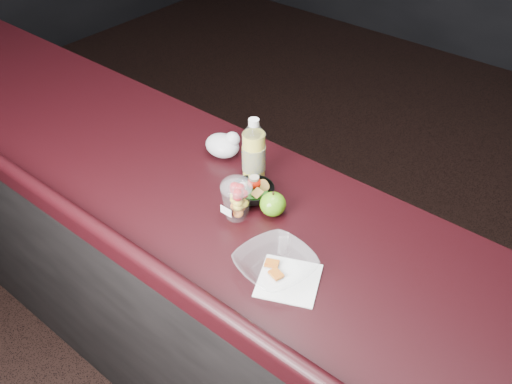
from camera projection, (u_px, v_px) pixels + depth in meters
counter at (236, 310)px, 2.10m from camera, size 4.06×0.71×1.02m
lemonade_bottle at (254, 156)px, 1.82m from camera, size 0.08×0.08×0.23m
fruit_cup at (237, 197)px, 1.69m from camera, size 0.10×0.10×0.14m
green_apple at (273, 204)px, 1.72m from camera, size 0.08×0.08×0.08m
plastic_bag at (224, 145)px, 1.97m from camera, size 0.13×0.10×0.09m
snack_bowl at (253, 191)px, 1.79m from camera, size 0.17×0.17×0.07m
takeout_bowl at (275, 265)px, 1.54m from camera, size 0.24×0.24×0.05m
paper_napkin at (289, 280)px, 1.53m from camera, size 0.21×0.21×0.00m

